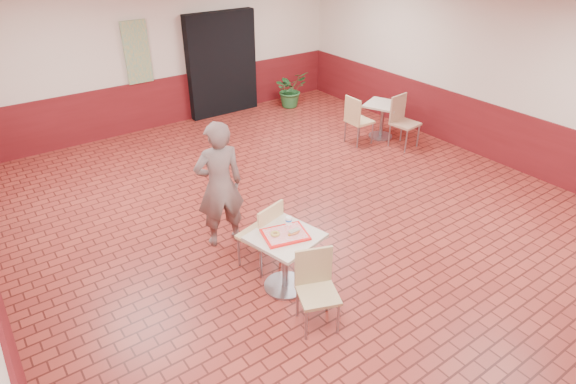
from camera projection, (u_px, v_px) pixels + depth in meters
room_shell at (321, 129)px, 6.21m from camera, size 8.01×10.01×3.01m
wainscot_band at (319, 196)px, 6.70m from camera, size 8.00×10.00×1.00m
corridor_doorway at (222, 64)px, 10.45m from camera, size 1.60×0.22×2.20m
promo_poster at (137, 52)px, 9.34m from camera, size 0.50×0.03×1.20m
main_table at (285, 253)px, 5.56m from camera, size 0.71×0.71×0.75m
chair_main_front at (316, 285)px, 5.09m from camera, size 0.53×0.53×0.89m
chair_main_back at (264, 232)px, 5.88m from camera, size 0.53×0.53×0.94m
customer at (219, 185)px, 6.19m from camera, size 0.71×0.53×1.76m
serving_tray at (285, 235)px, 5.44m from camera, size 0.49×0.38×0.03m
ring_donut at (275, 234)px, 5.39m from camera, size 0.13×0.13×0.03m
long_john_donut at (294, 232)px, 5.41m from camera, size 0.16×0.08×0.05m
paper_cup at (289, 220)px, 5.58m from camera, size 0.07×0.07×0.09m
second_table at (383, 115)px, 9.56m from camera, size 0.66×0.66×0.70m
chair_second_left at (357, 118)px, 9.24m from camera, size 0.45×0.45×0.95m
chair_second_front at (402, 118)px, 9.16m from camera, size 0.50×0.50×0.98m
potted_plant at (290, 89)px, 11.16m from camera, size 0.77×0.67×0.83m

